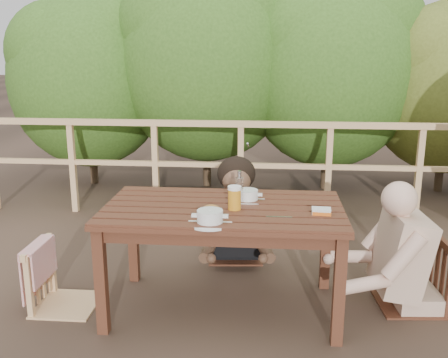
# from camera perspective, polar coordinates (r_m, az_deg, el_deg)

# --- Properties ---
(ground) EXTENTS (60.00, 60.00, 0.00)m
(ground) POSITION_cam_1_polar(r_m,az_deg,el_deg) (3.62, -0.07, -14.13)
(ground) COLOR #493528
(ground) RESTS_ON ground
(table) EXTENTS (1.55, 0.87, 0.72)m
(table) POSITION_cam_1_polar(r_m,az_deg,el_deg) (3.47, -0.07, -8.91)
(table) COLOR #422114
(table) RESTS_ON ground
(chair_left) EXTENTS (0.42, 0.42, 0.85)m
(chair_left) POSITION_cam_1_polar(r_m,az_deg,el_deg) (3.64, -17.46, -7.36)
(chair_left) COLOR tan
(chair_left) RESTS_ON ground
(chair_far) EXTENTS (0.48, 0.48, 0.89)m
(chair_far) POSITION_cam_1_polar(r_m,az_deg,el_deg) (4.28, 1.30, -3.09)
(chair_far) COLOR #422114
(chair_far) RESTS_ON ground
(chair_right) EXTENTS (0.48, 0.48, 0.90)m
(chair_right) POSITION_cam_1_polar(r_m,az_deg,el_deg) (3.71, 20.41, -6.71)
(chair_right) COLOR #422114
(chair_right) RESTS_ON ground
(woman) EXTENTS (0.61, 0.72, 1.37)m
(woman) POSITION_cam_1_polar(r_m,az_deg,el_deg) (4.23, 1.33, 0.10)
(woman) COLOR black
(woman) RESTS_ON ground
(diner_right) EXTENTS (0.76, 0.64, 1.45)m
(diner_right) POSITION_cam_1_polar(r_m,az_deg,el_deg) (3.63, 21.24, -2.69)
(diner_right) COLOR tan
(diner_right) RESTS_ON ground
(railing) EXTENTS (5.60, 0.10, 1.01)m
(railing) POSITION_cam_1_polar(r_m,az_deg,el_deg) (5.32, 1.87, 1.08)
(railing) COLOR tan
(railing) RESTS_ON ground
(hedge_row) EXTENTS (6.60, 1.60, 3.80)m
(hedge_row) POSITION_cam_1_polar(r_m,az_deg,el_deg) (6.37, 6.35, 15.84)
(hedge_row) COLOR #305319
(hedge_row) RESTS_ON ground
(soup_near) EXTENTS (0.26, 0.26, 0.09)m
(soup_near) POSITION_cam_1_polar(r_m,az_deg,el_deg) (3.03, -1.58, -4.28)
(soup_near) COLOR silver
(soup_near) RESTS_ON table
(soup_far) EXTENTS (0.24, 0.24, 0.08)m
(soup_far) POSITION_cam_1_polar(r_m,az_deg,el_deg) (3.48, 2.61, -1.86)
(soup_far) COLOR silver
(soup_far) RESTS_ON table
(bread_roll) EXTENTS (0.12, 0.09, 0.07)m
(bread_roll) POSITION_cam_1_polar(r_m,az_deg,el_deg) (3.18, -1.43, -3.49)
(bread_roll) COLOR #AF753E
(bread_roll) RESTS_ON table
(beer_glass) EXTENTS (0.09, 0.09, 0.17)m
(beer_glass) POSITION_cam_1_polar(r_m,az_deg,el_deg) (3.25, 1.18, -2.23)
(beer_glass) COLOR orange
(beer_glass) RESTS_ON table
(bottle) EXTENTS (0.06, 0.06, 0.23)m
(bottle) POSITION_cam_1_polar(r_m,az_deg,el_deg) (3.39, 1.71, -0.98)
(bottle) COLOR silver
(bottle) RESTS_ON table
(butter_tub) EXTENTS (0.12, 0.09, 0.05)m
(butter_tub) POSITION_cam_1_polar(r_m,az_deg,el_deg) (3.23, 10.77, -3.66)
(butter_tub) COLOR white
(butter_tub) RESTS_ON table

